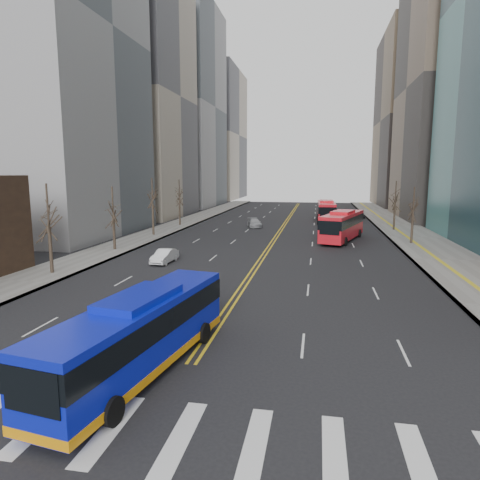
# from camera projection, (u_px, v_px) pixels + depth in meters

# --- Properties ---
(ground) EXTENTS (220.00, 220.00, 0.00)m
(ground) POSITION_uv_depth(u_px,v_px,m) (145.00, 433.00, 13.61)
(ground) COLOR black
(sidewalk_right) EXTENTS (7.00, 130.00, 0.15)m
(sidewalk_right) POSITION_uv_depth(u_px,v_px,m) (415.00, 238.00, 54.22)
(sidewalk_right) COLOR slate
(sidewalk_right) RESTS_ON ground
(sidewalk_left) EXTENTS (5.00, 130.00, 0.15)m
(sidewalk_left) POSITION_uv_depth(u_px,v_px,m) (161.00, 231.00, 60.26)
(sidewalk_left) COLOR slate
(sidewalk_left) RESTS_ON ground
(crosswalk) EXTENTS (26.70, 4.00, 0.01)m
(crosswalk) POSITION_uv_depth(u_px,v_px,m) (145.00, 433.00, 13.61)
(crosswalk) COLOR silver
(crosswalk) RESTS_ON ground
(centerline) EXTENTS (0.55, 100.00, 0.01)m
(centerline) POSITION_uv_depth(u_px,v_px,m) (284.00, 226.00, 67.05)
(centerline) COLOR gold
(centerline) RESTS_ON ground
(office_towers) EXTENTS (83.00, 134.00, 58.00)m
(office_towers) POSITION_uv_depth(u_px,v_px,m) (293.00, 84.00, 76.44)
(office_towers) COLOR gray
(office_towers) RESTS_ON ground
(street_trees) EXTENTS (35.20, 47.20, 7.60)m
(street_trees) POSITION_uv_depth(u_px,v_px,m) (205.00, 203.00, 47.70)
(street_trees) COLOR #2D241B
(street_trees) RESTS_ON ground
(blue_bus) EXTENTS (4.16, 11.68, 3.34)m
(blue_bus) POSITION_uv_depth(u_px,v_px,m) (141.00, 331.00, 17.55)
(blue_bus) COLOR #0C18B5
(blue_bus) RESTS_ON ground
(red_bus_near) EXTENTS (5.94, 11.90, 3.67)m
(red_bus_near) POSITION_uv_depth(u_px,v_px,m) (342.00, 224.00, 51.97)
(red_bus_near) COLOR red
(red_bus_near) RESTS_ON ground
(red_bus_far) EXTENTS (3.09, 11.75, 3.70)m
(red_bus_far) POSITION_uv_depth(u_px,v_px,m) (326.00, 210.00, 71.11)
(red_bus_far) COLOR red
(red_bus_far) RESTS_ON ground
(car_white) EXTENTS (1.58, 3.92, 1.26)m
(car_white) POSITION_uv_depth(u_px,v_px,m) (165.00, 256.00, 39.28)
(car_white) COLOR silver
(car_white) RESTS_ON ground
(car_dark_mid) EXTENTS (2.67, 4.29, 1.36)m
(car_dark_mid) POSITION_uv_depth(u_px,v_px,m) (344.00, 235.00, 52.52)
(car_dark_mid) COLOR black
(car_dark_mid) RESTS_ON ground
(car_silver) EXTENTS (3.06, 4.81, 1.30)m
(car_silver) POSITION_uv_depth(u_px,v_px,m) (254.00, 223.00, 65.13)
(car_silver) COLOR #95969A
(car_silver) RESTS_ON ground
(car_dark_far) EXTENTS (2.55, 4.12, 1.06)m
(car_dark_far) POSITION_uv_depth(u_px,v_px,m) (358.00, 215.00, 78.13)
(car_dark_far) COLOR black
(car_dark_far) RESTS_ON ground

